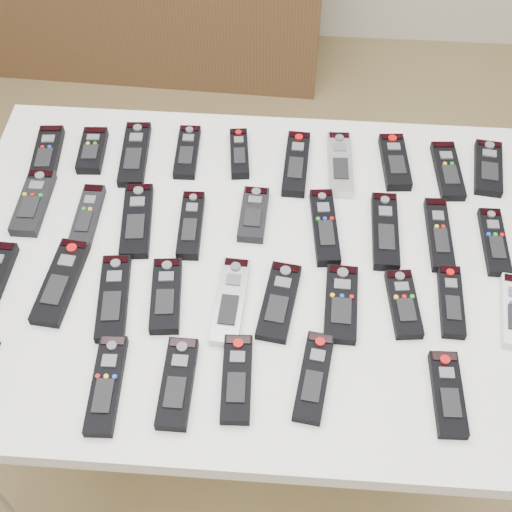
# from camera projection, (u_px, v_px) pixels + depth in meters

# --- Properties ---
(ground) EXTENTS (4.00, 4.00, 0.00)m
(ground) POSITION_uv_depth(u_px,v_px,m) (249.00, 464.00, 2.00)
(ground) COLOR olive
(ground) RESTS_ON ground
(table) EXTENTS (1.25, 0.88, 0.78)m
(table) POSITION_uv_depth(u_px,v_px,m) (256.00, 278.00, 1.50)
(table) COLOR white
(table) RESTS_ON ground
(remote_0) EXTENTS (0.07, 0.17, 0.02)m
(remote_0) POSITION_uv_depth(u_px,v_px,m) (47.00, 155.00, 1.63)
(remote_0) COLOR black
(remote_0) RESTS_ON table
(remote_1) EXTENTS (0.06, 0.14, 0.02)m
(remote_1) POSITION_uv_depth(u_px,v_px,m) (92.00, 150.00, 1.63)
(remote_1) COLOR black
(remote_1) RESTS_ON table
(remote_2) EXTENTS (0.07, 0.20, 0.02)m
(remote_2) POSITION_uv_depth(u_px,v_px,m) (135.00, 154.00, 1.63)
(remote_2) COLOR black
(remote_2) RESTS_ON table
(remote_3) EXTENTS (0.05, 0.16, 0.02)m
(remote_3) POSITION_uv_depth(u_px,v_px,m) (187.00, 152.00, 1.63)
(remote_3) COLOR black
(remote_3) RESTS_ON table
(remote_4) EXTENTS (0.06, 0.15, 0.02)m
(remote_4) POSITION_uv_depth(u_px,v_px,m) (239.00, 153.00, 1.63)
(remote_4) COLOR black
(remote_4) RESTS_ON table
(remote_5) EXTENTS (0.06, 0.19, 0.02)m
(remote_5) POSITION_uv_depth(u_px,v_px,m) (296.00, 164.00, 1.61)
(remote_5) COLOR black
(remote_5) RESTS_ON table
(remote_6) EXTENTS (0.06, 0.19, 0.02)m
(remote_6) POSITION_uv_depth(u_px,v_px,m) (340.00, 164.00, 1.61)
(remote_6) COLOR #B7B7BC
(remote_6) RESTS_ON table
(remote_7) EXTENTS (0.07, 0.17, 0.02)m
(remote_7) POSITION_uv_depth(u_px,v_px,m) (395.00, 162.00, 1.61)
(remote_7) COLOR black
(remote_7) RESTS_ON table
(remote_8) EXTENTS (0.06, 0.17, 0.02)m
(remote_8) POSITION_uv_depth(u_px,v_px,m) (448.00, 171.00, 1.60)
(remote_8) COLOR black
(remote_8) RESTS_ON table
(remote_9) EXTENTS (0.08, 0.17, 0.02)m
(remote_9) POSITION_uv_depth(u_px,v_px,m) (488.00, 168.00, 1.60)
(remote_9) COLOR black
(remote_9) RESTS_ON table
(remote_10) EXTENTS (0.06, 0.17, 0.02)m
(remote_10) POSITION_uv_depth(u_px,v_px,m) (33.00, 203.00, 1.54)
(remote_10) COLOR black
(remote_10) RESTS_ON table
(remote_11) EXTENTS (0.05, 0.17, 0.02)m
(remote_11) POSITION_uv_depth(u_px,v_px,m) (87.00, 216.00, 1.51)
(remote_11) COLOR black
(remote_11) RESTS_ON table
(remote_12) EXTENTS (0.08, 0.20, 0.02)m
(remote_12) POSITION_uv_depth(u_px,v_px,m) (137.00, 220.00, 1.51)
(remote_12) COLOR black
(remote_12) RESTS_ON table
(remote_13) EXTENTS (0.05, 0.17, 0.02)m
(remote_13) POSITION_uv_depth(u_px,v_px,m) (191.00, 225.00, 1.50)
(remote_13) COLOR black
(remote_13) RESTS_ON table
(remote_14) EXTENTS (0.06, 0.14, 0.02)m
(remote_14) POSITION_uv_depth(u_px,v_px,m) (254.00, 214.00, 1.52)
(remote_14) COLOR black
(remote_14) RESTS_ON table
(remote_15) EXTENTS (0.07, 0.20, 0.02)m
(remote_15) POSITION_uv_depth(u_px,v_px,m) (325.00, 227.00, 1.50)
(remote_15) COLOR black
(remote_15) RESTS_ON table
(remote_16) EXTENTS (0.05, 0.19, 0.02)m
(remote_16) POSITION_uv_depth(u_px,v_px,m) (385.00, 231.00, 1.49)
(remote_16) COLOR black
(remote_16) RESTS_ON table
(remote_17) EXTENTS (0.05, 0.19, 0.02)m
(remote_17) POSITION_uv_depth(u_px,v_px,m) (439.00, 234.00, 1.48)
(remote_17) COLOR black
(remote_17) RESTS_ON table
(remote_18) EXTENTS (0.05, 0.17, 0.02)m
(remote_18) POSITION_uv_depth(u_px,v_px,m) (494.00, 242.00, 1.47)
(remote_18) COLOR black
(remote_18) RESTS_ON table
(remote_20) EXTENTS (0.08, 0.20, 0.02)m
(remote_20) POSITION_uv_depth(u_px,v_px,m) (61.00, 282.00, 1.41)
(remote_20) COLOR black
(remote_20) RESTS_ON table
(remote_21) EXTENTS (0.08, 0.20, 0.02)m
(remote_21) POSITION_uv_depth(u_px,v_px,m) (113.00, 298.00, 1.39)
(remote_21) COLOR black
(remote_21) RESTS_ON table
(remote_22) EXTENTS (0.07, 0.17, 0.02)m
(remote_22) POSITION_uv_depth(u_px,v_px,m) (166.00, 296.00, 1.39)
(remote_22) COLOR black
(remote_22) RESTS_ON table
(remote_23) EXTENTS (0.06, 0.20, 0.02)m
(remote_23) POSITION_uv_depth(u_px,v_px,m) (230.00, 301.00, 1.38)
(remote_23) COLOR #B7B7BC
(remote_23) RESTS_ON table
(remote_24) EXTENTS (0.08, 0.18, 0.02)m
(remote_24) POSITION_uv_depth(u_px,v_px,m) (279.00, 302.00, 1.38)
(remote_24) COLOR black
(remote_24) RESTS_ON table
(remote_25) EXTENTS (0.07, 0.17, 0.02)m
(remote_25) POSITION_uv_depth(u_px,v_px,m) (341.00, 304.00, 1.38)
(remote_25) COLOR black
(remote_25) RESTS_ON table
(remote_26) EXTENTS (0.07, 0.16, 0.02)m
(remote_26) POSITION_uv_depth(u_px,v_px,m) (404.00, 304.00, 1.38)
(remote_26) COLOR black
(remote_26) RESTS_ON table
(remote_27) EXTENTS (0.05, 0.16, 0.02)m
(remote_27) POSITION_uv_depth(u_px,v_px,m) (451.00, 301.00, 1.38)
(remote_27) COLOR black
(remote_27) RESTS_ON table
(remote_30) EXTENTS (0.06, 0.19, 0.02)m
(remote_30) POSITION_uv_depth(u_px,v_px,m) (106.00, 385.00, 1.27)
(remote_30) COLOR black
(remote_30) RESTS_ON table
(remote_31) EXTENTS (0.06, 0.18, 0.02)m
(remote_31) POSITION_uv_depth(u_px,v_px,m) (177.00, 383.00, 1.28)
(remote_31) COLOR black
(remote_31) RESTS_ON table
(remote_32) EXTENTS (0.06, 0.17, 0.02)m
(remote_32) POSITION_uv_depth(u_px,v_px,m) (237.00, 379.00, 1.28)
(remote_32) COLOR black
(remote_32) RESTS_ON table
(remote_33) EXTENTS (0.07, 0.18, 0.02)m
(remote_33) POSITION_uv_depth(u_px,v_px,m) (314.00, 377.00, 1.28)
(remote_33) COLOR black
(remote_33) RESTS_ON table
(remote_34) EXTENTS (0.06, 0.16, 0.02)m
(remote_34) POSITION_uv_depth(u_px,v_px,m) (448.00, 394.00, 1.26)
(remote_34) COLOR black
(remote_34) RESTS_ON table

